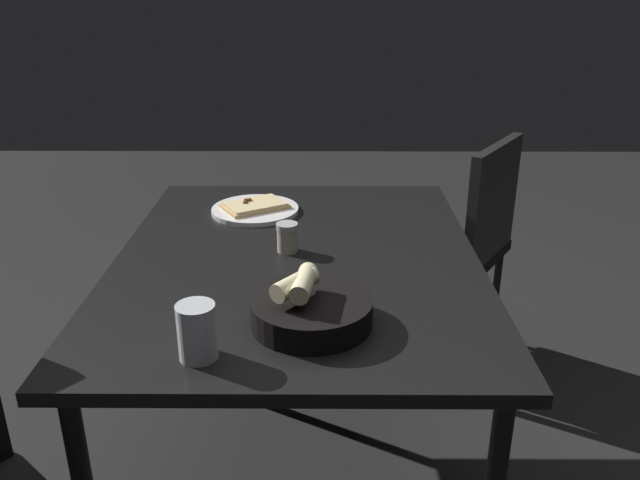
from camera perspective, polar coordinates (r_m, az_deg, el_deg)
dining_table at (r=1.68m, az=-2.01°, el=-3.33°), size 1.19×0.93×0.76m
pizza_plate at (r=1.96m, az=-5.80°, el=2.79°), size 0.26×0.26×0.04m
bread_basket at (r=1.32m, az=-0.89°, el=-6.19°), size 0.25×0.25×0.12m
beer_glass at (r=1.23m, az=-10.86°, el=-8.27°), size 0.07×0.07×0.11m
pepper_shaker at (r=1.66m, az=-2.93°, el=0.08°), size 0.06×0.06×0.08m
chair_far at (r=2.46m, az=12.17°, el=0.22°), size 0.61×0.61×0.89m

